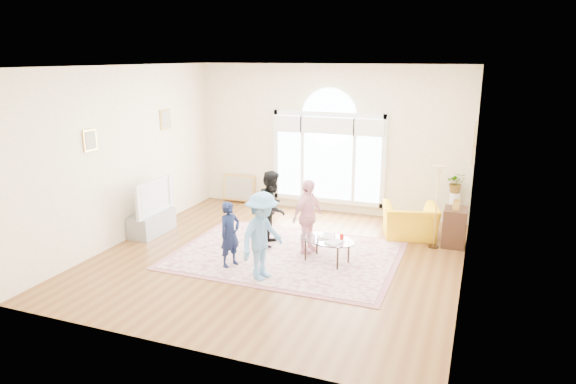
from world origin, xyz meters
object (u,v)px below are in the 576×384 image
at_px(tv_console, 152,223).
at_px(armchair, 410,221).
at_px(television, 150,196).
at_px(coffee_table, 327,240).
at_px(area_rug, 286,255).

bearing_deg(tv_console, armchair, 18.37).
xyz_separation_m(television, coffee_table, (3.60, -0.19, -0.35)).
bearing_deg(coffee_table, armchair, 72.74).
bearing_deg(television, area_rug, -2.62).
bearing_deg(area_rug, coffee_table, -4.73).
bearing_deg(area_rug, tv_console, 177.39).
height_order(television, armchair, television).
distance_m(tv_console, television, 0.54).
bearing_deg(area_rug, television, 177.38).
height_order(television, coffee_table, television).
height_order(area_rug, television, television).
bearing_deg(coffee_table, tv_console, -167.97).
height_order(coffee_table, armchair, armchair).
xyz_separation_m(area_rug, television, (-2.85, 0.13, 0.74)).
relative_size(tv_console, television, 0.87).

